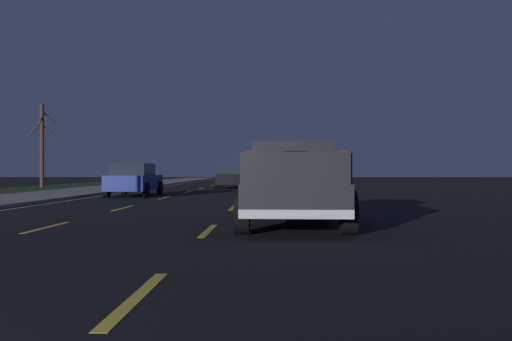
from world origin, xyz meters
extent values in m
plane|color=black|center=(27.00, 0.00, 0.00)|extent=(144.00, 144.00, 0.00)
cube|color=gray|center=(27.00, 7.45, 0.06)|extent=(108.00, 4.00, 0.12)
cube|color=yellow|center=(2.97, -1.75, 0.00)|extent=(2.40, 0.14, 0.01)
cube|color=yellow|center=(8.88, -1.75, 0.00)|extent=(2.40, 0.14, 0.01)
cube|color=yellow|center=(15.76, -1.75, 0.00)|extent=(2.40, 0.14, 0.01)
cube|color=yellow|center=(22.37, -1.75, 0.00)|extent=(2.40, 0.14, 0.01)
cube|color=yellow|center=(29.07, -1.75, 0.00)|extent=(2.40, 0.14, 0.01)
cube|color=yellow|center=(34.48, -1.75, 0.00)|extent=(2.40, 0.14, 0.01)
cube|color=yellow|center=(40.46, -1.75, 0.00)|extent=(2.40, 0.14, 0.01)
cube|color=yellow|center=(46.70, -1.75, 0.00)|extent=(2.40, 0.14, 0.01)
cube|color=yellow|center=(51.92, -1.75, 0.00)|extent=(2.40, 0.14, 0.01)
cube|color=yellow|center=(57.03, -1.75, 0.00)|extent=(2.40, 0.14, 0.01)
cube|color=yellow|center=(63.39, -1.75, 0.00)|extent=(2.40, 0.14, 0.01)
cube|color=yellow|center=(69.89, -1.75, 0.00)|extent=(2.40, 0.14, 0.01)
cube|color=yellow|center=(75.10, -1.75, 0.00)|extent=(2.40, 0.14, 0.01)
cube|color=yellow|center=(80.77, -1.75, 0.00)|extent=(2.40, 0.14, 0.01)
cube|color=yellow|center=(9.44, 1.75, 0.00)|extent=(2.40, 0.14, 0.01)
cube|color=yellow|center=(15.51, 1.75, 0.00)|extent=(2.40, 0.14, 0.01)
cube|color=yellow|center=(22.38, 1.75, 0.00)|extent=(2.40, 0.14, 0.01)
cube|color=yellow|center=(29.29, 1.75, 0.00)|extent=(2.40, 0.14, 0.01)
cube|color=yellow|center=(35.55, 1.75, 0.00)|extent=(2.40, 0.14, 0.01)
cube|color=yellow|center=(42.34, 1.75, 0.00)|extent=(2.40, 0.14, 0.01)
cube|color=yellow|center=(48.69, 1.75, 0.00)|extent=(2.40, 0.14, 0.01)
cube|color=yellow|center=(55.44, 1.75, 0.00)|extent=(2.40, 0.14, 0.01)
cube|color=yellow|center=(62.31, 1.75, 0.00)|extent=(2.40, 0.14, 0.01)
cube|color=yellow|center=(68.81, 1.75, 0.00)|extent=(2.40, 0.14, 0.01)
cube|color=yellow|center=(74.77, 1.75, 0.00)|extent=(2.40, 0.14, 0.01)
cube|color=yellow|center=(80.36, 1.75, 0.00)|extent=(2.40, 0.14, 0.01)
cube|color=silver|center=(27.00, 5.15, 0.00)|extent=(108.00, 0.14, 0.01)
cube|color=#232328|center=(10.08, -3.50, 0.67)|extent=(5.44, 2.10, 0.60)
cube|color=#232328|center=(11.26, -3.52, 1.42)|extent=(2.19, 1.88, 0.90)
cube|color=#1E2833|center=(10.21, -3.50, 1.47)|extent=(0.07, 1.44, 0.50)
cube|color=#232328|center=(9.01, -2.54, 1.25)|extent=(3.02, 0.14, 0.56)
cube|color=#232328|center=(8.98, -4.42, 1.25)|extent=(3.02, 0.14, 0.56)
cube|color=#232328|center=(7.42, -3.45, 1.25)|extent=(0.12, 1.88, 0.56)
cube|color=silver|center=(7.42, -3.45, 0.45)|extent=(0.16, 2.00, 0.16)
cube|color=red|center=(7.44, -2.65, 1.45)|extent=(0.06, 0.14, 0.20)
cube|color=red|center=(7.41, -4.25, 1.45)|extent=(0.06, 0.14, 0.20)
ellipsoid|color=#232833|center=(9.00, -3.48, 1.29)|extent=(2.62, 1.57, 0.64)
sphere|color=silver|center=(9.50, -3.13, 1.15)|extent=(0.40, 0.40, 0.40)
sphere|color=beige|center=(8.39, -3.77, 1.13)|extent=(0.34, 0.34, 0.34)
cylinder|color=black|center=(11.88, -2.53, 0.42)|extent=(0.84, 0.28, 0.84)
cylinder|color=black|center=(11.84, -4.53, 0.42)|extent=(0.84, 0.28, 0.84)
cylinder|color=black|center=(8.31, -2.47, 0.42)|extent=(0.84, 0.28, 0.84)
cylinder|color=black|center=(8.27, -4.47, 0.42)|extent=(0.84, 0.28, 0.84)
cube|color=black|center=(36.28, -0.20, 0.63)|extent=(4.41, 1.82, 0.70)
cube|color=#1E2833|center=(36.03, -0.20, 1.26)|extent=(2.47, 1.59, 0.56)
cylinder|color=black|center=(37.78, 0.69, 0.34)|extent=(0.68, 0.22, 0.68)
cylinder|color=black|center=(37.77, -1.11, 0.34)|extent=(0.68, 0.22, 0.68)
cylinder|color=black|center=(34.79, 0.70, 0.34)|extent=(0.68, 0.22, 0.68)
cylinder|color=black|center=(34.78, -1.10, 0.34)|extent=(0.68, 0.22, 0.68)
cube|color=red|center=(34.13, -0.19, 0.68)|extent=(0.09, 1.51, 0.10)
cube|color=navy|center=(24.13, 3.51, 0.63)|extent=(4.40, 1.80, 0.70)
cube|color=#1E2833|center=(23.88, 3.51, 1.26)|extent=(2.47, 1.59, 0.56)
cylinder|color=black|center=(25.62, 4.42, 0.34)|extent=(0.68, 0.22, 0.68)
cylinder|color=black|center=(25.63, 2.62, 0.34)|extent=(0.68, 0.22, 0.68)
cylinder|color=black|center=(22.63, 4.41, 0.34)|extent=(0.68, 0.22, 0.68)
cylinder|color=black|center=(22.63, 2.61, 0.34)|extent=(0.68, 0.22, 0.68)
cube|color=red|center=(21.98, 3.51, 0.68)|extent=(0.08, 1.51, 0.10)
cylinder|color=#423323|center=(37.06, 13.33, 2.94)|extent=(0.28, 0.28, 5.89)
cylinder|color=#423323|center=(37.31, 12.82, 3.89)|extent=(0.53, 1.13, 1.17)
cylinder|color=#423323|center=(37.44, 12.92, 4.96)|extent=(0.76, 0.96, 1.08)
cylinder|color=#423323|center=(36.65, 13.30, 4.61)|extent=(0.91, 0.17, 1.09)
cylinder|color=#423323|center=(37.04, 13.80, 4.25)|extent=(0.14, 1.01, 1.33)
camera|label=1|loc=(-2.37, -3.05, 1.21)|focal=39.56mm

